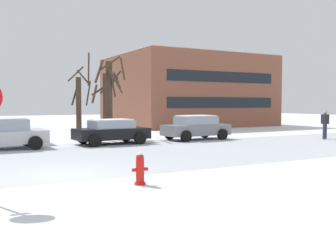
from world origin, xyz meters
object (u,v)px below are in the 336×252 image
(parked_car_gray, at_px, (196,127))
(pedestrian_crossing, at_px, (325,122))
(parked_car_silver, at_px, (3,133))
(parked_car_black, at_px, (111,131))
(fire_hydrant, at_px, (140,168))

(parked_car_gray, xyz_separation_m, pedestrian_crossing, (6.92, -3.46, 0.26))
(parked_car_silver, bearing_deg, pedestrian_crossing, -11.66)
(parked_car_silver, height_order, parked_car_black, parked_car_silver)
(parked_car_silver, distance_m, parked_car_gray, 10.56)
(parked_car_gray, height_order, pedestrian_crossing, pedestrian_crossing)
(parked_car_black, relative_size, parked_car_gray, 0.97)
(parked_car_silver, relative_size, parked_car_black, 1.01)
(parked_car_silver, distance_m, pedestrian_crossing, 17.85)
(parked_car_silver, height_order, pedestrian_crossing, pedestrian_crossing)
(parked_car_silver, xyz_separation_m, parked_car_black, (5.28, -0.15, -0.06))
(fire_hydrant, xyz_separation_m, parked_car_silver, (-2.21, 10.37, 0.31))
(parked_car_gray, bearing_deg, fire_hydrant, -129.24)
(parked_car_silver, relative_size, pedestrian_crossing, 2.29)
(parked_car_black, distance_m, parked_car_gray, 5.28)
(fire_hydrant, relative_size, pedestrian_crossing, 0.50)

